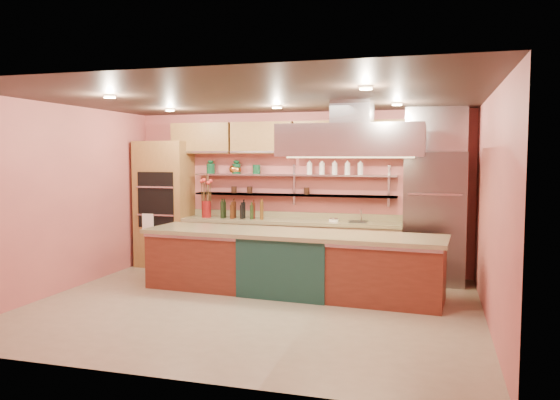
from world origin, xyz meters
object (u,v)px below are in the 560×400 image
(refrigerator, at_px, (434,218))
(flower_vase, at_px, (206,209))
(kitchen_scale, at_px, (334,219))
(green_canister, at_px, (257,169))
(copper_kettle, at_px, (235,169))
(island, at_px, (290,263))

(refrigerator, relative_size, flower_vase, 7.00)
(kitchen_scale, relative_size, green_canister, 0.88)
(refrigerator, distance_m, flower_vase, 3.95)
(flower_vase, height_order, copper_kettle, copper_kettle)
(green_canister, bearing_deg, kitchen_scale, -8.68)
(flower_vase, bearing_deg, kitchen_scale, 0.00)
(island, bearing_deg, refrigerator, 36.37)
(kitchen_scale, distance_m, green_canister, 1.68)
(copper_kettle, xyz_separation_m, green_canister, (0.42, 0.00, 0.00))
(flower_vase, relative_size, copper_kettle, 1.52)
(island, distance_m, green_canister, 2.28)
(refrigerator, relative_size, kitchen_scale, 14.59)
(flower_vase, height_order, kitchen_scale, flower_vase)
(island, relative_size, copper_kettle, 22.20)
(green_canister, bearing_deg, flower_vase, -165.95)
(island, relative_size, kitchen_scale, 30.52)
(flower_vase, bearing_deg, island, -34.47)
(copper_kettle, bearing_deg, refrigerator, -3.77)
(refrigerator, bearing_deg, green_canister, 175.71)
(island, height_order, green_canister, green_canister)
(flower_vase, xyz_separation_m, kitchen_scale, (2.32, 0.00, -0.11))
(island, xyz_separation_m, copper_kettle, (-1.45, 1.53, 1.34))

